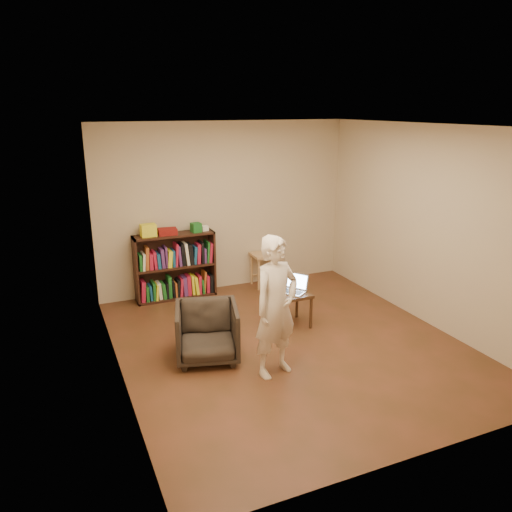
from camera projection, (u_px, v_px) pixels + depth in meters
name	position (u px, v px, depth m)	size (l,w,h in m)	color
floor	(289.00, 344.00, 6.12)	(4.50, 4.50, 0.00)	#412B14
ceiling	(294.00, 126.00, 5.37)	(4.50, 4.50, 0.00)	white
wall_back	(225.00, 207.00, 7.73)	(4.00, 4.00, 0.00)	#BCA68E
wall_left	(113.00, 263.00, 4.99)	(4.50, 4.50, 0.00)	#BCA68E
wall_right	(428.00, 226.00, 6.50)	(4.50, 4.50, 0.00)	#BCA68E
bookshelf	(175.00, 270.00, 7.51)	(1.20, 0.30, 1.00)	black
box_yellow	(148.00, 230.00, 7.17)	(0.22, 0.16, 0.18)	yellow
red_cloth	(167.00, 232.00, 7.28)	(0.27, 0.20, 0.09)	maroon
box_green	(196.00, 227.00, 7.42)	(0.14, 0.14, 0.14)	#1B6624
box_white	(205.00, 228.00, 7.51)	(0.10, 0.10, 0.08)	white
stool	(264.00, 260.00, 8.00)	(0.37, 0.37, 0.54)	tan
armchair	(207.00, 332.00, 5.69)	(0.70, 0.72, 0.65)	black
side_table	(291.00, 298.00, 6.56)	(0.45, 0.45, 0.46)	#311E10
laptop	(294.00, 287.00, 6.55)	(0.40, 0.41, 0.23)	#A8A8AC
person	(276.00, 307.00, 5.26)	(0.56, 0.37, 1.55)	beige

